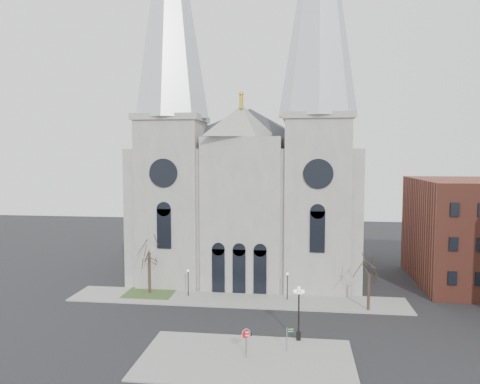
# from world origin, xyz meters

# --- Properties ---
(ground) EXTENTS (160.00, 160.00, 0.00)m
(ground) POSITION_xyz_m (0.00, 0.00, 0.00)
(ground) COLOR black
(ground) RESTS_ON ground
(sidewalk_near) EXTENTS (18.00, 10.00, 0.14)m
(sidewalk_near) POSITION_xyz_m (3.00, -5.00, 0.07)
(sidewalk_near) COLOR gray
(sidewalk_near) RESTS_ON ground
(sidewalk_far) EXTENTS (40.00, 6.00, 0.14)m
(sidewalk_far) POSITION_xyz_m (0.00, 11.00, 0.07)
(sidewalk_far) COLOR gray
(sidewalk_far) RESTS_ON ground
(grass_patch) EXTENTS (6.00, 5.00, 0.18)m
(grass_patch) POSITION_xyz_m (-11.00, 12.00, 0.09)
(grass_patch) COLOR #364E21
(grass_patch) RESTS_ON ground
(cathedral) EXTENTS (33.00, 26.66, 54.00)m
(cathedral) POSITION_xyz_m (0.00, 22.86, 18.48)
(cathedral) COLOR gray
(cathedral) RESTS_ON ground
(bg_building_brick) EXTENTS (14.00, 18.00, 14.00)m
(bg_building_brick) POSITION_xyz_m (30.00, 22.00, 7.00)
(bg_building_brick) COLOR brown
(bg_building_brick) RESTS_ON ground
(tree_left) EXTENTS (3.20, 3.20, 7.50)m
(tree_left) POSITION_xyz_m (-11.00, 12.00, 5.58)
(tree_left) COLOR black
(tree_left) RESTS_ON ground
(tree_right) EXTENTS (3.20, 3.20, 6.00)m
(tree_right) POSITION_xyz_m (15.00, 9.00, 4.47)
(tree_right) COLOR black
(tree_right) RESTS_ON ground
(ped_lamp_left) EXTENTS (0.32, 0.32, 3.26)m
(ped_lamp_left) POSITION_xyz_m (-6.00, 11.50, 2.33)
(ped_lamp_left) COLOR black
(ped_lamp_left) RESTS_ON sidewalk_far
(ped_lamp_right) EXTENTS (0.32, 0.32, 3.26)m
(ped_lamp_right) POSITION_xyz_m (6.00, 11.50, 2.33)
(ped_lamp_right) COLOR black
(ped_lamp_right) RESTS_ON sidewalk_far
(stop_sign) EXTENTS (0.87, 0.32, 2.53)m
(stop_sign) POSITION_xyz_m (2.94, -4.82, 1.94)
(stop_sign) COLOR slate
(stop_sign) RESTS_ON sidewalk_near
(globe_lamp) EXTENTS (1.18, 1.18, 5.09)m
(globe_lamp) POSITION_xyz_m (7.36, -0.50, 3.34)
(globe_lamp) COLOR black
(globe_lamp) RESTS_ON sidewalk_near
(one_way_sign) EXTENTS (0.89, 0.11, 2.03)m
(one_way_sign) POSITION_xyz_m (2.93, -4.12, 1.53)
(one_way_sign) COLOR slate
(one_way_sign) RESTS_ON sidewalk_near
(street_name_sign) EXTENTS (0.64, 0.28, 2.12)m
(street_name_sign) POSITION_xyz_m (6.42, -3.11, 1.40)
(street_name_sign) COLOR slate
(street_name_sign) RESTS_ON sidewalk_near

